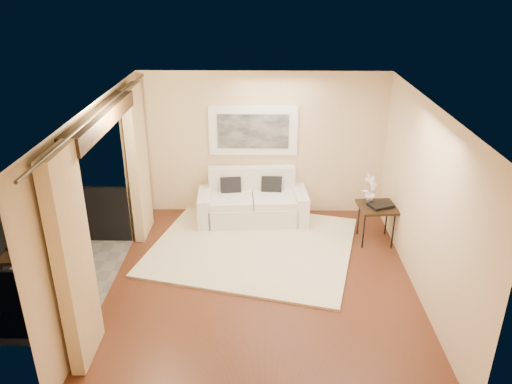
{
  "coord_description": "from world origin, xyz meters",
  "views": [
    {
      "loc": [
        0.01,
        -6.29,
        4.28
      ],
      "look_at": [
        -0.11,
        1.0,
        1.05
      ],
      "focal_mm": 35.0,
      "sensor_mm": 36.0,
      "label": 1
    }
  ],
  "objects_px": {
    "bistro_table": "(27,256)",
    "sofa": "(253,203)",
    "balcony_chair_near": "(53,268)",
    "ice_bucket": "(13,241)",
    "side_table": "(377,209)",
    "orchid": "(370,189)",
    "balcony_chair_far": "(53,224)"
  },
  "relations": [
    {
      "from": "side_table",
      "to": "bistro_table",
      "type": "relative_size",
      "value": 0.95
    },
    {
      "from": "side_table",
      "to": "balcony_chair_near",
      "type": "height_order",
      "value": "balcony_chair_near"
    },
    {
      "from": "ice_bucket",
      "to": "orchid",
      "type": "bearing_deg",
      "value": 17.33
    },
    {
      "from": "balcony_chair_near",
      "to": "balcony_chair_far",
      "type": "bearing_deg",
      "value": 93.09
    },
    {
      "from": "balcony_chair_near",
      "to": "ice_bucket",
      "type": "xyz_separation_m",
      "value": [
        -0.65,
        0.31,
        0.24
      ]
    },
    {
      "from": "balcony_chair_far",
      "to": "ice_bucket",
      "type": "xyz_separation_m",
      "value": [
        -0.07,
        -1.13,
        0.31
      ]
    },
    {
      "from": "bistro_table",
      "to": "balcony_chair_near",
      "type": "height_order",
      "value": "balcony_chair_near"
    },
    {
      "from": "bistro_table",
      "to": "ice_bucket",
      "type": "xyz_separation_m",
      "value": [
        -0.2,
        0.09,
        0.18
      ]
    },
    {
      "from": "orchid",
      "to": "balcony_chair_far",
      "type": "relative_size",
      "value": 0.61
    },
    {
      "from": "ice_bucket",
      "to": "sofa",
      "type": "bearing_deg",
      "value": 34.81
    },
    {
      "from": "orchid",
      "to": "balcony_chair_far",
      "type": "distance_m",
      "value": 5.31
    },
    {
      "from": "side_table",
      "to": "balcony_chair_far",
      "type": "relative_size",
      "value": 0.78
    },
    {
      "from": "bistro_table",
      "to": "sofa",
      "type": "bearing_deg",
      "value": 37.54
    },
    {
      "from": "sofa",
      "to": "bistro_table",
      "type": "distance_m",
      "value": 3.95
    },
    {
      "from": "orchid",
      "to": "sofa",
      "type": "bearing_deg",
      "value": 162.18
    },
    {
      "from": "side_table",
      "to": "orchid",
      "type": "bearing_deg",
      "value": 132.3
    },
    {
      "from": "side_table",
      "to": "sofa",
      "type": "bearing_deg",
      "value": 160.0
    },
    {
      "from": "side_table",
      "to": "balcony_chair_far",
      "type": "bearing_deg",
      "value": -175.71
    },
    {
      "from": "sofa",
      "to": "bistro_table",
      "type": "height_order",
      "value": "sofa"
    },
    {
      "from": "orchid",
      "to": "balcony_chair_near",
      "type": "relative_size",
      "value": 0.54
    },
    {
      "from": "side_table",
      "to": "ice_bucket",
      "type": "relative_size",
      "value": 3.34
    },
    {
      "from": "bistro_table",
      "to": "balcony_chair_near",
      "type": "distance_m",
      "value": 0.5
    },
    {
      "from": "bistro_table",
      "to": "balcony_chair_near",
      "type": "xyz_separation_m",
      "value": [
        0.45,
        -0.22,
        -0.06
      ]
    },
    {
      "from": "sofa",
      "to": "balcony_chair_near",
      "type": "bearing_deg",
      "value": -139.48
    },
    {
      "from": "sofa",
      "to": "side_table",
      "type": "distance_m",
      "value": 2.28
    },
    {
      "from": "bistro_table",
      "to": "ice_bucket",
      "type": "relative_size",
      "value": 3.51
    },
    {
      "from": "balcony_chair_far",
      "to": "sofa",
      "type": "bearing_deg",
      "value": -170.78
    },
    {
      "from": "sofa",
      "to": "orchid",
      "type": "bearing_deg",
      "value": -21.67
    },
    {
      "from": "bistro_table",
      "to": "orchid",
      "type": "bearing_deg",
      "value": 18.88
    },
    {
      "from": "side_table",
      "to": "ice_bucket",
      "type": "bearing_deg",
      "value": -164.25
    },
    {
      "from": "ice_bucket",
      "to": "side_table",
      "type": "bearing_deg",
      "value": 15.75
    },
    {
      "from": "balcony_chair_near",
      "to": "ice_bucket",
      "type": "distance_m",
      "value": 0.76
    }
  ]
}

